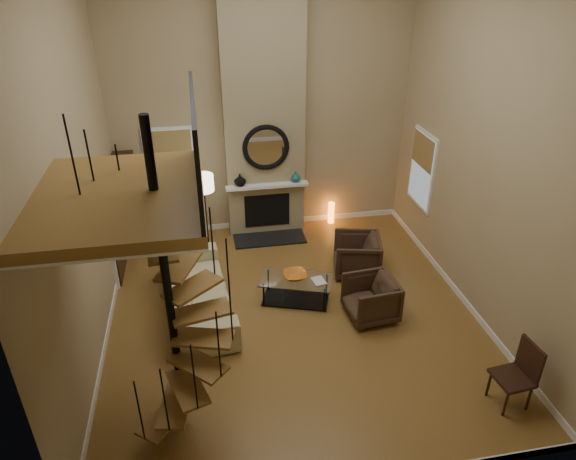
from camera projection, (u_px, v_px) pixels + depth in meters
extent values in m
cube|color=olive|center=(292.00, 314.00, 8.63)|extent=(6.00, 6.50, 0.01)
cube|color=tan|center=(262.00, 102.00, 10.11)|extent=(6.00, 0.02, 5.50)
cube|color=tan|center=(362.00, 291.00, 4.50)|extent=(6.00, 0.02, 5.50)
cube|color=tan|center=(73.00, 175.00, 6.83)|extent=(0.02, 6.50, 5.50)
cube|color=tan|center=(486.00, 148.00, 7.77)|extent=(0.02, 6.50, 5.50)
cube|color=white|center=(265.00, 223.00, 11.39)|extent=(6.00, 0.02, 0.12)
cube|color=white|center=(108.00, 332.00, 8.13)|extent=(0.02, 6.50, 0.12)
cube|color=white|center=(458.00, 292.00, 9.07)|extent=(0.02, 6.50, 0.12)
cube|color=#938660|center=(264.00, 105.00, 9.94)|extent=(1.60, 0.38, 5.50)
cube|color=black|center=(270.00, 239.00, 10.83)|extent=(1.50, 0.60, 0.04)
cube|color=black|center=(267.00, 210.00, 10.83)|extent=(0.95, 0.02, 0.72)
cube|color=white|center=(267.00, 186.00, 10.47)|extent=(1.70, 0.18, 0.06)
torus|color=black|center=(266.00, 148.00, 10.14)|extent=(0.94, 0.10, 0.94)
cylinder|color=white|center=(266.00, 147.00, 10.15)|extent=(0.80, 0.01, 0.80)
imported|color=black|center=(240.00, 180.00, 10.34)|extent=(0.24, 0.24, 0.25)
imported|color=#1A565B|center=(296.00, 177.00, 10.53)|extent=(0.20, 0.20, 0.21)
cube|color=white|center=(171.00, 163.00, 10.34)|extent=(1.02, 0.04, 1.52)
cube|color=#8C9EB2|center=(171.00, 164.00, 10.32)|extent=(0.90, 0.01, 1.40)
cube|color=#A48849|center=(170.00, 154.00, 10.21)|extent=(0.90, 0.01, 0.98)
cube|color=white|center=(422.00, 170.00, 10.05)|extent=(0.04, 1.02, 1.52)
cube|color=#8C9EB2|center=(421.00, 170.00, 10.05)|extent=(0.01, 0.90, 1.40)
cube|color=#A48849|center=(423.00, 151.00, 9.86)|extent=(0.01, 0.90, 0.63)
cube|color=white|center=(112.00, 225.00, 9.21)|extent=(0.06, 1.05, 2.16)
cube|color=black|center=(114.00, 226.00, 9.22)|extent=(0.05, 0.90, 2.05)
cube|color=#8C9EB2|center=(112.00, 204.00, 9.02)|extent=(0.01, 0.60, 0.90)
cube|color=olive|center=(119.00, 197.00, 5.20)|extent=(1.70, 2.20, 0.12)
cube|color=white|center=(120.00, 204.00, 5.24)|extent=(1.70, 2.20, 0.03)
cube|color=black|center=(196.00, 142.00, 5.08)|extent=(0.04, 2.20, 0.94)
cylinder|color=black|center=(167.00, 288.00, 5.82)|extent=(0.10, 0.10, 4.02)
cube|color=olive|center=(165.00, 418.00, 6.38)|extent=(0.71, 0.78, 0.04)
cylinder|color=black|center=(139.00, 411.00, 5.88)|extent=(0.02, 0.02, 0.94)
cube|color=olive|center=(175.00, 405.00, 6.22)|extent=(0.46, 0.77, 0.04)
cylinder|color=black|center=(165.00, 401.00, 5.68)|extent=(0.02, 0.02, 0.94)
cube|color=olive|center=(188.00, 387.00, 6.14)|extent=(0.55, 0.79, 0.04)
cylinder|color=black|center=(194.00, 378.00, 5.63)|extent=(0.02, 0.02, 0.94)
cube|color=olive|center=(198.00, 364.00, 6.11)|extent=(0.75, 0.74, 0.04)
cylinder|color=black|center=(219.00, 345.00, 5.71)|extent=(0.02, 0.02, 0.94)
cube|color=olive|center=(203.00, 338.00, 6.13)|extent=(0.79, 0.53, 0.04)
cylinder|color=black|center=(231.00, 309.00, 5.88)|extent=(0.02, 0.02, 0.94)
cube|color=olive|center=(202.00, 312.00, 6.16)|extent=(0.77, 0.48, 0.04)
cylinder|color=black|center=(228.00, 273.00, 6.05)|extent=(0.02, 0.02, 0.94)
cube|color=olive|center=(193.00, 287.00, 6.16)|extent=(0.77, 0.72, 0.04)
cylinder|color=black|center=(212.00, 242.00, 6.17)|extent=(0.02, 0.02, 0.94)
cube|color=olive|center=(179.00, 266.00, 6.10)|extent=(0.58, 0.79, 0.04)
cylinder|color=black|center=(186.00, 217.00, 6.18)|extent=(0.02, 0.02, 0.94)
cube|color=olive|center=(162.00, 248.00, 5.97)|extent=(0.41, 0.75, 0.04)
cylinder|color=black|center=(155.00, 198.00, 6.04)|extent=(0.02, 0.02, 0.94)
cube|color=olive|center=(144.00, 232.00, 5.76)|extent=(0.68, 0.79, 0.04)
cylinder|color=black|center=(122.00, 184.00, 5.76)|extent=(0.02, 0.02, 0.94)
cube|color=olive|center=(129.00, 217.00, 5.51)|extent=(0.80, 0.64, 0.04)
cylinder|color=black|center=(92.00, 173.00, 5.38)|extent=(0.02, 0.02, 0.94)
cube|color=olive|center=(119.00, 202.00, 5.23)|extent=(0.72, 0.34, 0.04)
cylinder|color=black|center=(73.00, 162.00, 4.95)|extent=(0.02, 0.02, 0.94)
cube|color=black|center=(127.00, 205.00, 10.15)|extent=(0.41, 0.88, 1.96)
imported|color=#C5B889|center=(197.00, 289.00, 8.57)|extent=(1.23, 2.66, 0.75)
imported|color=#3E2A1C|center=(361.00, 256.00, 9.60)|extent=(1.01, 0.99, 0.77)
imported|color=#3E2A1C|center=(375.00, 298.00, 8.43)|extent=(0.86, 0.84, 0.72)
cube|color=silver|center=(296.00, 280.00, 8.74)|extent=(1.36, 0.98, 0.02)
cube|color=black|center=(295.00, 299.00, 8.94)|extent=(1.23, 0.85, 0.02)
cylinder|color=black|center=(264.00, 295.00, 8.72)|extent=(0.04, 0.04, 0.45)
cylinder|color=black|center=(324.00, 301.00, 8.59)|extent=(0.04, 0.04, 0.45)
cylinder|color=black|center=(268.00, 281.00, 9.11)|extent=(0.04, 0.04, 0.45)
cylinder|color=black|center=(327.00, 286.00, 8.97)|extent=(0.04, 0.04, 0.45)
imported|color=orange|center=(295.00, 275.00, 8.76)|extent=(0.41, 0.41, 0.10)
imported|color=gray|center=(318.00, 281.00, 8.65)|extent=(0.25, 0.30, 0.03)
cylinder|color=black|center=(209.00, 253.00, 10.34)|extent=(0.36, 0.36, 0.03)
cylinder|color=black|center=(206.00, 218.00, 9.96)|extent=(0.04, 0.04, 1.55)
cylinder|color=#F2E5C6|center=(203.00, 183.00, 9.60)|extent=(0.40, 0.40, 0.32)
cylinder|color=orange|center=(331.00, 213.00, 11.40)|extent=(0.13, 0.13, 0.48)
cube|color=black|center=(512.00, 378.00, 6.73)|extent=(0.50, 0.50, 0.05)
cube|color=black|center=(530.00, 360.00, 6.65)|extent=(0.08, 0.44, 0.54)
cylinder|color=black|center=(506.00, 404.00, 6.64)|extent=(0.04, 0.04, 0.44)
cylinder|color=black|center=(529.00, 398.00, 6.73)|extent=(0.04, 0.04, 0.44)
cylinder|color=black|center=(489.00, 384.00, 6.95)|extent=(0.04, 0.04, 0.44)
cylinder|color=black|center=(511.00, 379.00, 7.04)|extent=(0.04, 0.04, 0.44)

